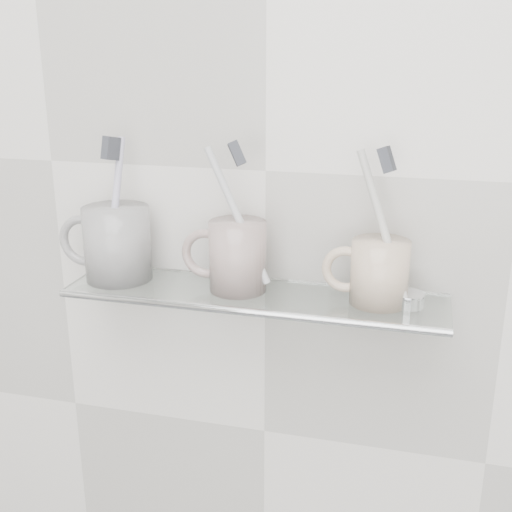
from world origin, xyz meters
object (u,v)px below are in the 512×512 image
(shelf_glass, at_px, (254,295))
(mug_right, at_px, (380,272))
(mug_left, at_px, (117,243))
(mug_center, at_px, (238,256))

(shelf_glass, bearing_deg, mug_right, 1.79)
(mug_left, height_order, mug_right, mug_left)
(shelf_glass, bearing_deg, mug_center, 167.72)
(mug_left, height_order, mug_center, mug_left)
(mug_left, bearing_deg, mug_right, -12.33)
(mug_left, relative_size, mug_right, 1.25)
(shelf_glass, height_order, mug_right, mug_right)
(shelf_glass, height_order, mug_center, mug_center)
(shelf_glass, relative_size, mug_center, 5.36)
(mug_center, xyz_separation_m, mug_right, (0.18, 0.00, -0.01))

